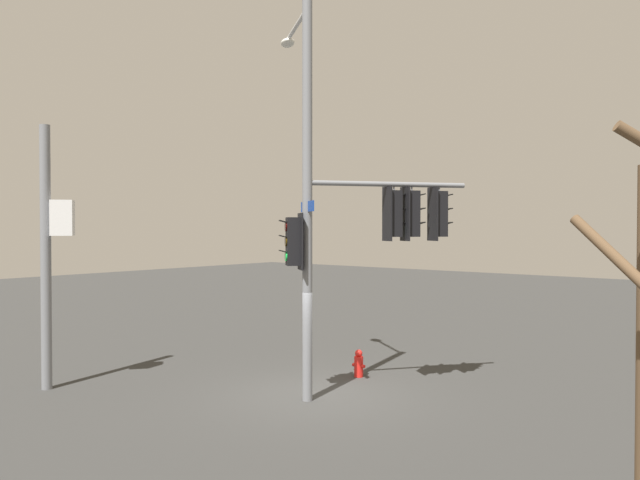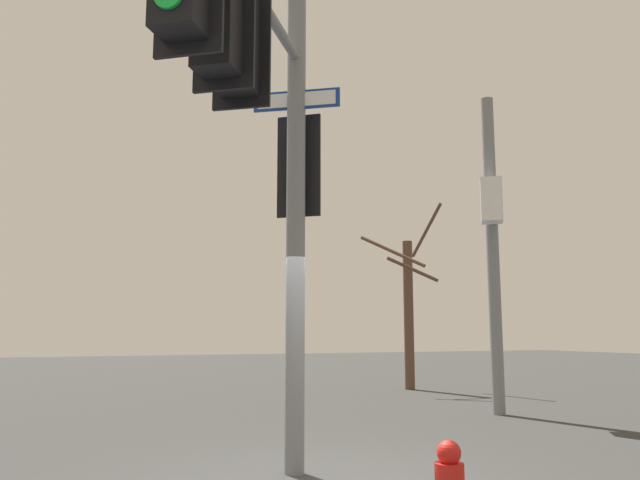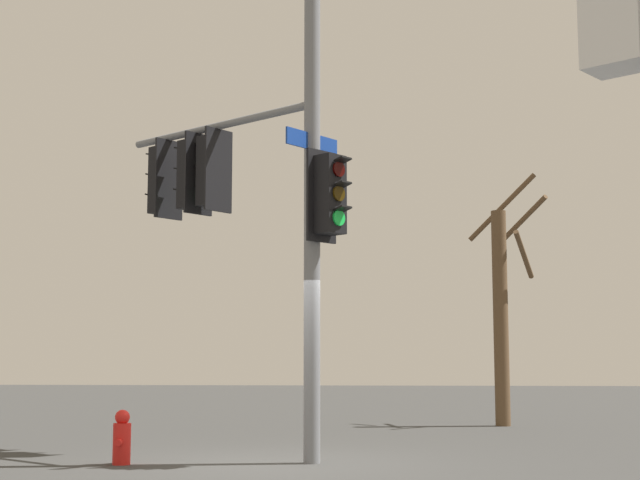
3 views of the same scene
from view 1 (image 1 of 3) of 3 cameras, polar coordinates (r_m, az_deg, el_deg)
ground_plane at (r=14.74m, az=-0.33°, el=-14.52°), size 80.00×80.00×0.00m
main_signal_pole_assembly at (r=14.17m, az=2.81°, el=3.76°), size 4.61×3.78×9.18m
secondary_pole_assembly at (r=16.23m, az=-24.14°, el=-0.41°), size 0.68×0.77×6.51m
fire_hydrant at (r=16.42m, az=3.69°, el=-11.65°), size 0.38×0.24×0.73m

